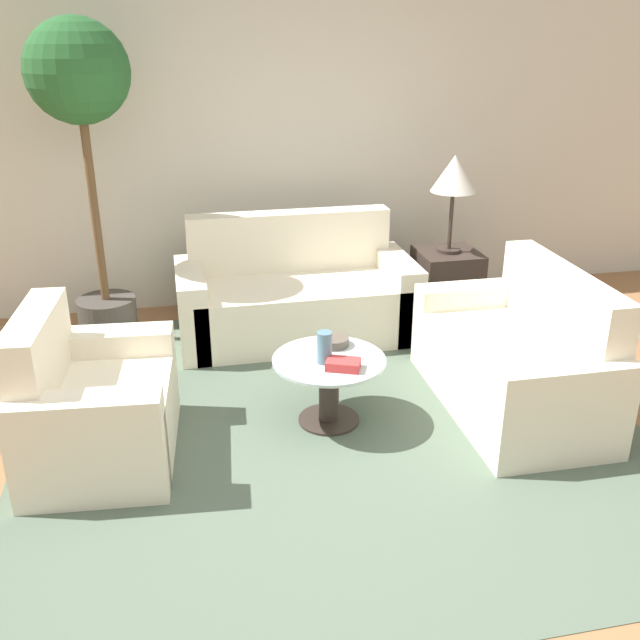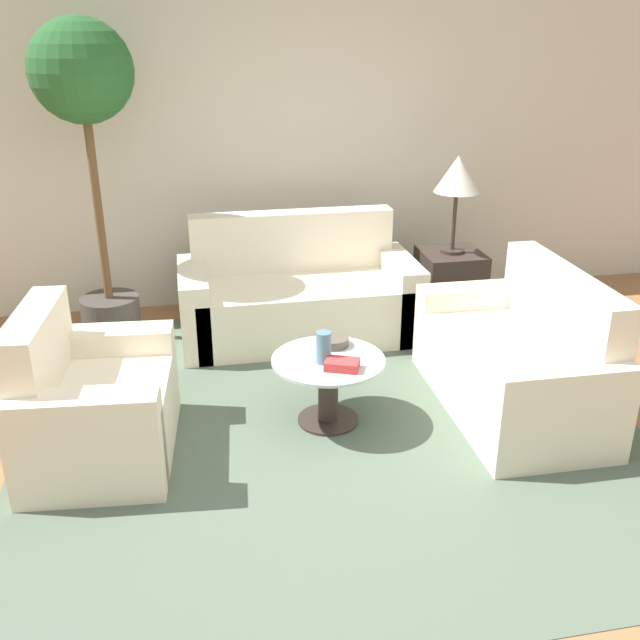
% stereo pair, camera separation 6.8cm
% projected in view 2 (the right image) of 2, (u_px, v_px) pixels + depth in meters
% --- Properties ---
extents(ground_plane, '(14.00, 14.00, 0.00)m').
position_uv_depth(ground_plane, '(345.00, 498.00, 3.55)').
color(ground_plane, '#8E603D').
extents(wall_back, '(10.00, 0.06, 2.60)m').
position_uv_depth(wall_back, '(267.00, 144.00, 5.63)').
color(wall_back, beige).
rests_on(wall_back, ground_plane).
extents(rug, '(3.53, 3.51, 0.01)m').
position_uv_depth(rug, '(328.00, 421.00, 4.23)').
color(rug, '#4C5B4C').
rests_on(rug, ground_plane).
extents(sofa_main, '(1.73, 0.80, 0.88)m').
position_uv_depth(sofa_main, '(297.00, 297.00, 5.34)').
color(sofa_main, beige).
rests_on(sofa_main, ground_plane).
extents(armchair, '(0.82, 1.05, 0.85)m').
position_uv_depth(armchair, '(89.00, 408.00, 3.81)').
color(armchair, beige).
rests_on(armchair, ground_plane).
extents(loveseat, '(0.77, 1.43, 0.86)m').
position_uv_depth(loveseat, '(521.00, 364.00, 4.30)').
color(loveseat, beige).
rests_on(loveseat, ground_plane).
extents(coffee_table, '(0.66, 0.66, 0.41)m').
position_uv_depth(coffee_table, '(328.00, 381.00, 4.13)').
color(coffee_table, '#332823').
rests_on(coffee_table, ground_plane).
extents(side_table, '(0.46, 0.46, 0.57)m').
position_uv_depth(side_table, '(449.00, 287.00, 5.55)').
color(side_table, '#332823').
rests_on(side_table, ground_plane).
extents(table_lamp, '(0.34, 0.34, 0.73)m').
position_uv_depth(table_lamp, '(458.00, 176.00, 5.22)').
color(table_lamp, '#332823').
rests_on(table_lamp, side_table).
extents(potted_plant, '(0.68, 0.68, 2.24)m').
position_uv_depth(potted_plant, '(86.00, 114.00, 4.75)').
color(potted_plant, '#3D3833').
rests_on(potted_plant, ground_plane).
extents(vase, '(0.09, 0.09, 0.19)m').
position_uv_depth(vase, '(324.00, 347.00, 4.00)').
color(vase, slate).
rests_on(vase, coffee_table).
extents(bowl, '(0.18, 0.18, 0.05)m').
position_uv_depth(bowl, '(333.00, 341.00, 4.23)').
color(bowl, brown).
rests_on(bowl, coffee_table).
extents(book_stack, '(0.22, 0.18, 0.05)m').
position_uv_depth(book_stack, '(342.00, 365.00, 3.94)').
color(book_stack, '#BC3333').
rests_on(book_stack, coffee_table).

